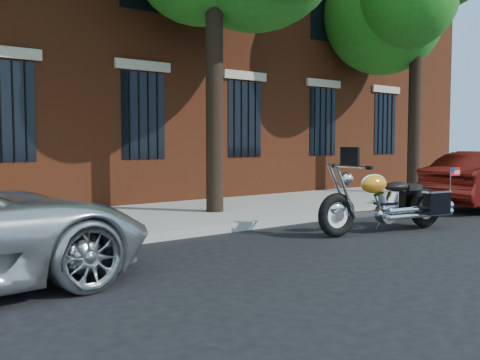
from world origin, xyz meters
TOP-DOWN VIEW (x-y plane):
  - ground at (0.00, 0.00)m, footprint 120.00×120.00m
  - curb at (0.00, 1.38)m, footprint 40.00×0.16m
  - sidewalk at (0.00, 3.26)m, footprint 40.00×3.60m
  - motorcycle at (2.01, -0.35)m, footprint 2.90×1.11m

SIDE VIEW (x-z plane):
  - ground at x=0.00m, z-range 0.00..0.00m
  - curb at x=0.00m, z-range 0.00..0.15m
  - sidewalk at x=0.00m, z-range 0.00..0.15m
  - motorcycle at x=2.01m, z-range -0.24..1.26m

